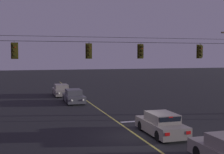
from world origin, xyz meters
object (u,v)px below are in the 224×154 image
car_oncoming_trailing (61,90)px  traffic_light_left_inner (89,51)px  traffic_light_centre (141,51)px  car_oncoming_lead (74,97)px  car_waiting_near_lane (161,124)px  traffic_light_leftmost (15,51)px  traffic_light_right_inner (200,51)px

car_oncoming_trailing → traffic_light_left_inner: bearing=-89.5°
traffic_light_centre → car_oncoming_lead: (-3.59, 9.76, -4.58)m
traffic_light_centre → car_waiting_near_lane: bearing=-96.2°
traffic_light_left_inner → car_waiting_near_lane: bearing=-53.2°
traffic_light_centre → traffic_light_leftmost: bearing=180.0°
car_oncoming_lead → traffic_light_centre: bearing=-69.8°
car_waiting_near_lane → car_oncoming_trailing: 20.73m
car_waiting_near_lane → traffic_light_right_inner: bearing=39.9°
traffic_light_leftmost → traffic_light_right_inner: same height
car_oncoming_lead → car_waiting_near_lane: bearing=-78.0°
car_waiting_near_lane → car_oncoming_trailing: same height
car_oncoming_trailing → traffic_light_centre: bearing=-75.2°
car_oncoming_lead → traffic_light_right_inner: bearing=-48.3°
traffic_light_leftmost → traffic_light_right_inner: (14.27, 0.00, 0.00)m
traffic_light_leftmost → traffic_light_left_inner: size_ratio=1.00×
traffic_light_centre → car_waiting_near_lane: (-0.51, -4.69, -4.58)m
car_waiting_near_lane → car_oncoming_lead: bearing=102.0°
traffic_light_left_inner → traffic_light_centre: same height
traffic_light_leftmost → car_oncoming_trailing: traffic_light_leftmost is taller
traffic_light_centre → car_oncoming_lead: size_ratio=0.28×
traffic_light_centre → traffic_light_right_inner: bearing=0.0°
traffic_light_centre → car_oncoming_trailing: size_ratio=0.28×
traffic_light_centre → traffic_light_right_inner: size_ratio=1.00×
car_oncoming_lead → car_oncoming_trailing: 5.98m
traffic_light_centre → car_waiting_near_lane: size_ratio=0.28×
traffic_light_left_inner → car_waiting_near_lane: traffic_light_left_inner is taller
traffic_light_left_inner → car_oncoming_trailing: 16.37m
car_oncoming_lead → traffic_light_left_inner: bearing=-92.5°
car_oncoming_trailing → car_oncoming_lead: bearing=-84.8°
traffic_light_leftmost → traffic_light_left_inner: bearing=0.0°
traffic_light_left_inner → car_oncoming_trailing: bearing=90.5°
traffic_light_leftmost → car_oncoming_lead: bearing=60.3°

